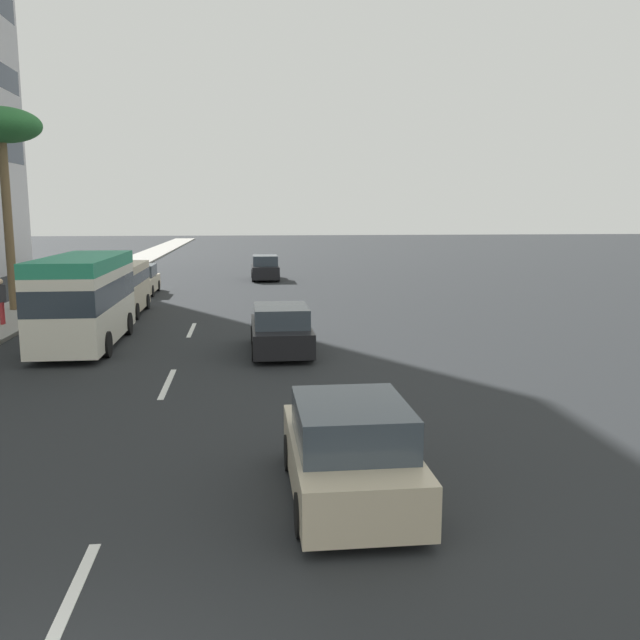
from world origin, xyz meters
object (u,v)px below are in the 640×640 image
Objects in this scene: minibus_lead at (85,297)px; car_second at (350,452)px; pedestrian_mid_block at (1,299)px; car_sixth at (281,330)px; palm_tree at (1,131)px; van_third at (119,286)px; car_fourth at (140,280)px; car_fifth at (265,268)px.

minibus_lead reaches higher than car_second.
pedestrian_mid_block reaches higher than car_second.
car_second is at bearing -177.58° from car_sixth.
palm_tree is at bearing 49.15° from car_sixth.
van_third is 1.23× the size of car_fourth.
pedestrian_mid_block reaches higher than car_fifth.
car_sixth is at bearing 179.49° from car_fifth.
van_third is 11.32m from car_sixth.
van_third is at bearing 2.17° from car_fourth.
car_fifth is 0.48× the size of palm_tree.
pedestrian_mid_block is at bearing -52.72° from van_third.
car_fifth is (22.20, -6.85, -0.91)m from minibus_lead.
car_second is 0.45× the size of palm_tree.
palm_tree reaches higher than minibus_lead.
car_second reaches higher than car_fourth.
minibus_lead reaches higher than car_sixth.
car_second is 11.54m from car_sixth.
car_second is at bearing 14.96° from car_fourth.
car_second is 26.01m from palm_tree.
car_fourth is 11.51m from pedestrian_mid_block.
pedestrian_mid_block reaches higher than car_sixth.
palm_tree is (10.19, 11.78, 7.40)m from car_sixth.
minibus_lead reaches higher than car_fourth.
minibus_lead is at bearing 74.67° from car_sixth.
car_sixth is 12.38m from pedestrian_mid_block.
car_second is at bearing -179.56° from car_fifth.
car_fifth is (14.99, -7.01, -0.52)m from van_third.
palm_tree reaches higher than pedestrian_mid_block.
palm_tree is (4.23, 0.94, 6.97)m from pedestrian_mid_block.
minibus_lead reaches higher than car_fifth.
palm_tree reaches higher than car_fourth.
minibus_lead is 0.77× the size of palm_tree.
car_sixth is at bearing 74.67° from minibus_lead.
car_fifth is at bearing 134.58° from car_fourth.
minibus_lead is 1.60× the size of car_fifth.
van_third is at bearing 19.50° from car_second.
car_second is 29.35m from car_fourth.
van_third is 5.09m from pedestrian_mid_block.
van_third is 2.92× the size of pedestrian_mid_block.
car_second is 0.91× the size of car_sixth.
car_fifth reaches higher than car_second.
car_fourth is at bearing 18.88° from pedestrian_mid_block.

